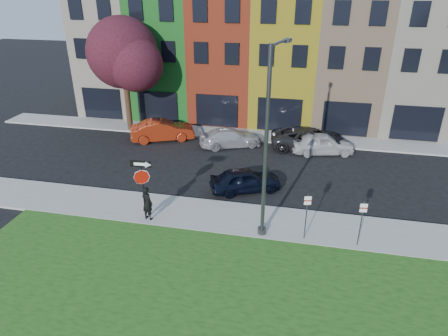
% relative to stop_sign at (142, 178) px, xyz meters
% --- Properties ---
extents(ground, '(120.00, 120.00, 0.00)m').
position_rel_stop_sign_xyz_m(ground, '(5.43, -1.93, -2.42)').
color(ground, black).
rests_on(ground, ground).
extents(sidewalk_near, '(40.00, 3.00, 0.12)m').
position_rel_stop_sign_xyz_m(sidewalk_near, '(7.43, 1.07, -2.36)').
color(sidewalk_near, gray).
rests_on(sidewalk_near, ground).
extents(sidewalk_far, '(40.00, 2.40, 0.12)m').
position_rel_stop_sign_xyz_m(sidewalk_far, '(2.43, 13.07, -2.36)').
color(sidewalk_far, gray).
rests_on(sidewalk_far, ground).
extents(rowhouse_block, '(30.00, 10.12, 10.00)m').
position_rel_stop_sign_xyz_m(rowhouse_block, '(2.93, 19.25, 2.57)').
color(rowhouse_block, beige).
rests_on(rowhouse_block, ground).
extents(stop_sign, '(1.05, 0.12, 3.23)m').
position_rel_stop_sign_xyz_m(stop_sign, '(0.00, 0.00, 0.00)').
color(stop_sign, black).
rests_on(stop_sign, sidewalk_near).
extents(man, '(0.97, 0.92, 1.79)m').
position_rel_stop_sign_xyz_m(man, '(0.12, 0.09, -1.40)').
color(man, black).
rests_on(man, sidewalk_near).
extents(sedan_near, '(4.67, 5.25, 1.37)m').
position_rel_stop_sign_xyz_m(sedan_near, '(4.39, 4.22, -1.73)').
color(sedan_near, black).
rests_on(sedan_near, ground).
extents(parked_car_red, '(5.17, 5.95, 1.56)m').
position_rel_stop_sign_xyz_m(parked_car_red, '(-3.00, 10.83, -1.64)').
color(parked_car_red, maroon).
rests_on(parked_car_red, ground).
extents(parked_car_silver, '(5.20, 5.87, 1.30)m').
position_rel_stop_sign_xyz_m(parked_car_silver, '(2.24, 10.73, -1.76)').
color(parked_car_silver, '#A0A0A5').
rests_on(parked_car_silver, ground).
extents(parked_car_dark, '(3.73, 6.00, 1.51)m').
position_rel_stop_sign_xyz_m(parked_car_dark, '(7.84, 11.40, -1.66)').
color(parked_car_dark, black).
rests_on(parked_car_dark, ground).
extents(parked_car_white, '(3.63, 5.07, 1.47)m').
position_rel_stop_sign_xyz_m(parked_car_white, '(8.79, 10.75, -1.68)').
color(parked_car_white, silver).
rests_on(parked_car_white, ground).
extents(street_lamp, '(0.88, 2.54, 8.74)m').
position_rel_stop_sign_xyz_m(street_lamp, '(5.93, 0.16, 2.11)').
color(street_lamp, '#404245').
rests_on(street_lamp, sidewalk_near).
extents(parking_sign_a, '(0.32, 0.12, 2.37)m').
position_rel_stop_sign_xyz_m(parking_sign_a, '(7.86, -0.04, -0.83)').
color(parking_sign_a, '#404245').
rests_on(parking_sign_a, sidewalk_near).
extents(parking_sign_b, '(0.32, 0.10, 2.28)m').
position_rel_stop_sign_xyz_m(parking_sign_b, '(10.26, -0.04, -0.88)').
color(parking_sign_b, '#404245').
rests_on(parking_sign_b, sidewalk_near).
extents(tree_purple, '(6.35, 5.56, 8.65)m').
position_rel_stop_sign_xyz_m(tree_purple, '(-6.19, 12.38, 3.56)').
color(tree_purple, black).
rests_on(tree_purple, sidewalk_far).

